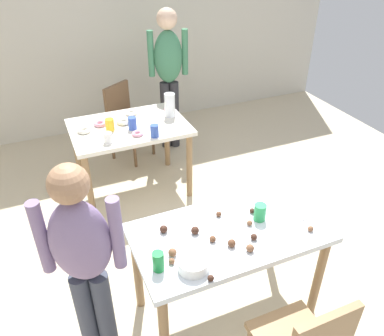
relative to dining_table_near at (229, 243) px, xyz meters
The scene contains 35 objects.
ground_plane 0.66m from the dining_table_near, 79.41° to the left, with size 6.40×6.40×0.00m, color beige.
wall_back 3.43m from the dining_table_near, 89.48° to the left, with size 6.40×0.10×2.60m, color beige.
dining_table_near is the anchor object (origin of this frame).
dining_table_far 1.72m from the dining_table_near, 96.21° to the left, with size 1.11×0.77×0.75m.
chair_far_table 2.45m from the dining_table_near, 91.12° to the left, with size 0.56×0.56×0.87m.
person_girl_near 0.93m from the dining_table_near, behind, with size 0.45×0.29×1.47m.
person_adult_far 2.53m from the dining_table_near, 78.44° to the left, with size 0.45×0.27×1.65m.
mixing_bowl 0.42m from the dining_table_near, 149.50° to the right, with size 0.18×0.18×0.07m, color white.
soda_can 0.56m from the dining_table_near, 166.22° to the right, with size 0.07×0.07×0.12m, color #198438.
fork_near 0.54m from the dining_table_near, 10.50° to the right, with size 0.17×0.02×0.01m, color silver.
cup_near_0 0.28m from the dining_table_near, ahead, with size 0.08×0.08×0.12m, color green.
cake_ball_0 0.52m from the dining_table_near, 23.63° to the right, with size 0.04×0.04×0.04m, color brown.
cake_ball_1 0.19m from the dining_table_near, 114.05° to the right, with size 0.05×0.05×0.05m, color brown.
cake_ball_2 0.44m from the dining_table_near, behind, with size 0.05×0.05×0.05m, color brown.
cake_ball_3 0.21m from the dining_table_near, 53.57° to the right, with size 0.04×0.04×0.04m, color #3D2319.
cake_ball_4 0.20m from the dining_table_near, 90.66° to the left, with size 0.04×0.04×0.04m, color brown.
cake_ball_5 0.25m from the dining_table_near, 83.42° to the right, with size 0.05×0.05×0.05m, color brown.
cake_ball_6 0.26m from the dining_table_near, 163.56° to the left, with size 0.05×0.05×0.05m, color #3D2319.
cake_ball_7 0.47m from the dining_table_near, 165.15° to the right, with size 0.04×0.04×0.04m, color brown.
cake_ball_8 0.19m from the dining_table_near, ahead, with size 0.04×0.04×0.04m, color brown.
cake_ball_9 0.44m from the dining_table_near, 158.75° to the left, with size 0.05×0.05×0.05m, color #3D2319.
cake_ball_10 0.44m from the dining_table_near, 132.14° to the right, with size 0.04×0.04×0.04m, color #3D2319.
cake_ball_11 0.27m from the dining_table_near, 23.84° to the left, with size 0.04×0.04×0.04m, color #3D2319.
cake_ball_12 0.20m from the dining_table_near, 162.27° to the right, with size 0.04×0.04×0.04m, color brown.
pitcher_far 1.79m from the dining_table_near, 81.80° to the left, with size 0.11×0.11×0.23m, color white.
cup_far_0 1.73m from the dining_table_near, 102.49° to the left, with size 0.08×0.08×0.11m, color yellow.
cup_far_1 1.64m from the dining_table_near, 96.07° to the left, with size 0.08×0.08×0.12m, color #3351B2.
cup_far_2 1.53m from the dining_table_near, 106.93° to the left, with size 0.08×0.08×0.09m, color white.
cup_far_3 1.40m from the dining_table_near, 91.23° to the left, with size 0.08×0.08×0.12m, color #3351B2.
donut_far_0 1.85m from the dining_table_near, 109.18° to the left, with size 0.13×0.13×0.04m, color white.
donut_far_1 1.79m from the dining_table_near, 97.08° to the left, with size 0.13×0.13×0.04m, color white.
donut_far_2 1.90m from the dining_table_near, 81.15° to the left, with size 0.12×0.12×0.03m, color pink.
donut_far_3 1.95m from the dining_table_near, 92.85° to the left, with size 0.12×0.12×0.04m, color white.
donut_far_4 1.50m from the dining_table_near, 96.44° to the left, with size 0.10×0.10×0.03m, color pink.
donut_far_5 1.88m from the dining_table_near, 103.56° to the left, with size 0.12×0.12×0.04m, color pink.
Camera 1 is at (-0.98, -1.77, 2.40)m, focal length 36.19 mm.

